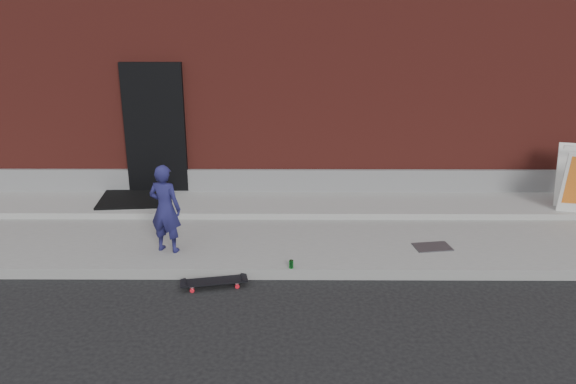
{
  "coord_description": "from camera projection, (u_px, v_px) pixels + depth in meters",
  "views": [
    {
      "loc": [
        -0.24,
        -6.62,
        3.42
      ],
      "look_at": [
        -0.28,
        0.8,
        0.95
      ],
      "focal_mm": 35.0,
      "sensor_mm": 36.0,
      "label": 1
    }
  ],
  "objects": [
    {
      "name": "apron",
      "position": [
        305.0,
        204.0,
        9.57
      ],
      "size": [
        20.0,
        1.2,
        0.1
      ],
      "primitive_type": "cube",
      "color": "gray",
      "rests_on": "sidewalk"
    },
    {
      "name": "doormat",
      "position": [
        136.0,
        199.0,
        9.64
      ],
      "size": [
        1.29,
        1.09,
        0.03
      ],
      "primitive_type": "cube",
      "rotation": [
        0.0,
        0.0,
        0.1
      ],
      "color": "black",
      "rests_on": "apron"
    },
    {
      "name": "skateboard",
      "position": [
        214.0,
        282.0,
        7.15
      ],
      "size": [
        0.84,
        0.37,
        0.09
      ],
      "color": "red",
      "rests_on": "ground"
    },
    {
      "name": "soda_can",
      "position": [
        291.0,
        264.0,
        7.34
      ],
      "size": [
        0.07,
        0.07,
        0.11
      ],
      "primitive_type": "cylinder",
      "rotation": [
        0.0,
        0.0,
        -0.3
      ],
      "color": "#1A822A",
      "rests_on": "sidewalk"
    },
    {
      "name": "child",
      "position": [
        165.0,
        209.0,
        7.69
      ],
      "size": [
        0.52,
        0.42,
        1.25
      ],
      "primitive_type": "imported",
      "rotation": [
        0.0,
        0.0,
        2.85
      ],
      "color": "#1C1C4F",
      "rests_on": "sidewalk"
    },
    {
      "name": "building",
      "position": [
        301.0,
        47.0,
        13.21
      ],
      "size": [
        20.0,
        8.1,
        5.0
      ],
      "color": "maroon",
      "rests_on": "ground"
    },
    {
      "name": "sidewalk",
      "position": [
        306.0,
        231.0,
        8.76
      ],
      "size": [
        20.0,
        3.0,
        0.15
      ],
      "primitive_type": "cube",
      "color": "gray",
      "rests_on": "ground"
    },
    {
      "name": "ground",
      "position": [
        309.0,
        280.0,
        7.36
      ],
      "size": [
        80.0,
        80.0,
        0.0
      ],
      "primitive_type": "plane",
      "color": "black",
      "rests_on": "ground"
    },
    {
      "name": "utility_plate",
      "position": [
        432.0,
        247.0,
        7.98
      ],
      "size": [
        0.55,
        0.4,
        0.02
      ],
      "primitive_type": "cube",
      "rotation": [
        0.0,
        0.0,
        0.15
      ],
      "color": "#4B4B50",
      "rests_on": "sidewalk"
    }
  ]
}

